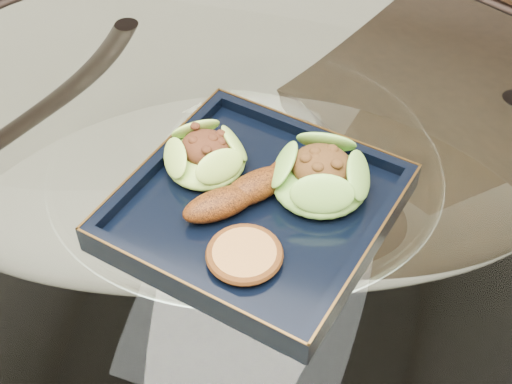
% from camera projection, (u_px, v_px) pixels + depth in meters
% --- Properties ---
extents(dining_table, '(1.13, 1.13, 0.77)m').
position_uv_depth(dining_table, '(247.00, 281.00, 0.93)').
color(dining_table, white).
rests_on(dining_table, ground).
extents(dining_chair, '(0.58, 0.58, 1.04)m').
position_uv_depth(dining_chair, '(481.00, 107.00, 1.20)').
color(dining_chair, black).
rests_on(dining_chair, ground).
extents(navy_plate, '(0.32, 0.32, 0.02)m').
position_uv_depth(navy_plate, '(256.00, 211.00, 0.78)').
color(navy_plate, black).
rests_on(navy_plate, dining_table).
extents(lettuce_wrap_left, '(0.11, 0.11, 0.03)m').
position_uv_depth(lettuce_wrap_left, '(205.00, 158.00, 0.80)').
color(lettuce_wrap_left, '#73A730').
rests_on(lettuce_wrap_left, navy_plate).
extents(lettuce_wrap_right, '(0.13, 0.13, 0.04)m').
position_uv_depth(lettuce_wrap_right, '(320.00, 178.00, 0.77)').
color(lettuce_wrap_right, '#4F902A').
rests_on(lettuce_wrap_right, navy_plate).
extents(roasted_plantain, '(0.13, 0.15, 0.03)m').
position_uv_depth(roasted_plantain, '(256.00, 186.00, 0.77)').
color(roasted_plantain, '#692E0B').
rests_on(roasted_plantain, navy_plate).
extents(crumb_patty, '(0.08, 0.08, 0.01)m').
position_uv_depth(crumb_patty, '(244.00, 255.00, 0.71)').
color(crumb_patty, '#A96C38').
rests_on(crumb_patty, navy_plate).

